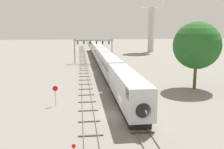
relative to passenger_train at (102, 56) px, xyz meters
The scene contains 8 objects.
ground_plane 43.81m from the passenger_train, 92.62° to the right, with size 400.00×400.00×0.00m, color gray.
track_main 16.51m from the passenger_train, 90.00° to the left, with size 2.60×200.00×0.16m.
track_near 7.09m from the passenger_train, 146.14° to the right, with size 2.60×160.00×0.16m.
passenger_train is the anchor object (origin of this frame).
signal_gantry 5.38m from the passenger_train, 120.48° to the left, with size 12.10×0.49×7.64m.
water_tower 47.82m from the passenger_train, 55.53° to the left, with size 10.11×10.11×26.08m.
stop_sign 39.95m from the passenger_train, 104.50° to the right, with size 0.76×0.08×2.88m.
trackside_tree_left 34.95m from the passenger_train, 65.80° to the right, with size 8.42×8.42×12.06m.
Camera 1 is at (-4.39, -30.53, 11.08)m, focal length 40.63 mm.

